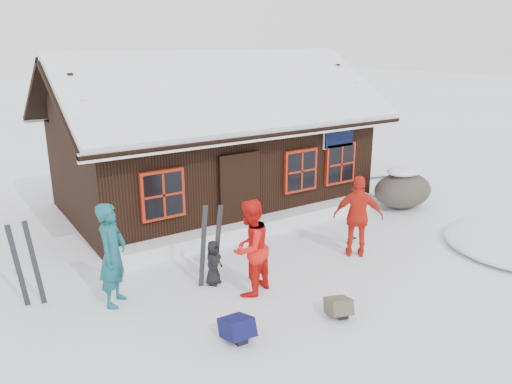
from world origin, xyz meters
The scene contains 14 objects.
ground centered at (0.00, 0.00, 0.00)m, with size 120.00×120.00×0.00m, color white.
mountain_hut centered at (1.50, 4.98, 1.58)m, with size 8.90×6.09×4.42m.
snow_drift centered at (1.50, 2.25, 0.17)m, with size 7.60×0.60×0.35m, color white.
snow_mounds centered at (1.65, 1.86, 0.00)m, with size 20.60×13.20×0.48m.
skier_teal centered at (-2.83, 0.70, 0.97)m, with size 0.71×0.47×1.94m, color #13535D.
skier_orange_left centered at (-0.55, -0.32, 0.94)m, with size 0.91×0.71×1.87m, color red.
skier_orange_right centered at (2.39, -0.16, 0.93)m, with size 1.09×0.45×1.85m, color red.
skier_crouched centered at (-0.96, 0.38, 0.46)m, with size 0.45×0.29×0.91m, color black.
boulder centered at (5.92, 1.61, 0.54)m, with size 1.83×1.37×1.07m.
ski_pair_mid centered at (-4.16, 1.47, 0.79)m, with size 0.52×0.13×1.68m.
ski_pair_right centered at (-1.01, 0.41, 0.80)m, with size 0.52×0.21×1.70m.
ski_poles centered at (2.86, 0.46, 0.67)m, with size 0.25×0.12×1.41m.
backpack_blue centered at (-1.58, -1.53, 0.15)m, with size 0.43×0.56×0.31m, color #0F1041.
backpack_olive centered at (0.28, -1.90, 0.14)m, with size 0.38×0.50×0.27m, color #4F4A38.
Camera 1 is at (-5.18, -7.60, 4.67)m, focal length 35.00 mm.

